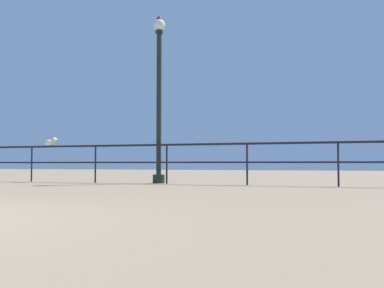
% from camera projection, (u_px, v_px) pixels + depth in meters
% --- Properties ---
extents(pier_railing, '(24.12, 0.05, 0.99)m').
position_uv_depth(pier_railing, '(167.00, 154.00, 10.59)').
color(pier_railing, black).
rests_on(pier_railing, ground_plane).
extents(lamppost_center, '(0.31, 0.31, 4.34)m').
position_uv_depth(lamppost_center, '(159.00, 93.00, 10.99)').
color(lamppost_center, black).
rests_on(lamppost_center, ground_plane).
extents(seagull_on_rail, '(0.47, 0.24, 0.22)m').
position_uv_depth(seagull_on_rail, '(51.00, 142.00, 11.67)').
color(seagull_on_rail, white).
rests_on(seagull_on_rail, pier_railing).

